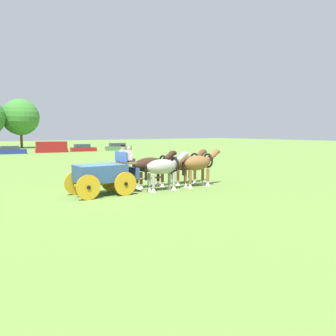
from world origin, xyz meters
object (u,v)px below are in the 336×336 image
at_px(draft_horse_lead_near, 186,163).
at_px(parked_vehicle_g, 118,147).
at_px(show_wagon, 103,173).
at_px(draft_horse_rear_near, 152,166).
at_px(draft_horse_lead_off, 199,164).
at_px(parked_vehicle_e, 52,147).
at_px(draft_horse_rear_off, 164,168).
at_px(parked_vehicle_d, 11,150).
at_px(parked_vehicle_f, 83,148).

bearing_deg(draft_horse_lead_near, parked_vehicle_g, 70.08).
relative_size(draft_horse_lead_near, parked_vehicle_g, 0.64).
bearing_deg(show_wagon, draft_horse_rear_near, 10.90).
height_order(draft_horse_lead_off, parked_vehicle_e, draft_horse_lead_off).
xyz_separation_m(draft_horse_rear_off, parked_vehicle_e, (4.87, 40.14, -0.47)).
xyz_separation_m(parked_vehicle_d, parked_vehicle_e, (6.10, 0.21, 0.34)).
height_order(show_wagon, draft_horse_lead_off, show_wagon).
bearing_deg(draft_horse_lead_off, parked_vehicle_f, 79.37).
relative_size(show_wagon, draft_horse_lead_near, 1.84).
distance_m(show_wagon, parked_vehicle_e, 40.37).
bearing_deg(parked_vehicle_e, draft_horse_rear_off, -96.91).
bearing_deg(parked_vehicle_g, parked_vehicle_e, 178.23).
height_order(parked_vehicle_d, parked_vehicle_e, parked_vehicle_e).
bearing_deg(parked_vehicle_e, draft_horse_rear_near, -97.16).
relative_size(draft_horse_rear_near, draft_horse_lead_off, 1.05).
height_order(parked_vehicle_e, parked_vehicle_g, parked_vehicle_e).
relative_size(draft_horse_lead_near, parked_vehicle_d, 0.67).
bearing_deg(parked_vehicle_f, parked_vehicle_e, -179.49).
relative_size(draft_horse_lead_near, parked_vehicle_f, 0.68).
relative_size(draft_horse_rear_near, parked_vehicle_d, 0.71).
bearing_deg(draft_horse_rear_off, draft_horse_rear_near, 90.47).
bearing_deg(draft_horse_rear_off, parked_vehicle_e, 83.09).
bearing_deg(show_wagon, parked_vehicle_e, 78.09).
bearing_deg(draft_horse_rear_off, parked_vehicle_g, 67.46).
bearing_deg(parked_vehicle_d, parked_vehicle_f, 1.28).
distance_m(parked_vehicle_d, parked_vehicle_f, 11.37).
bearing_deg(parked_vehicle_g, draft_horse_lead_off, -109.29).
height_order(draft_horse_rear_off, draft_horse_lead_off, draft_horse_lead_off).
xyz_separation_m(show_wagon, draft_horse_lead_off, (6.06, -0.62, 0.24)).
height_order(show_wagon, parked_vehicle_g, show_wagon).
bearing_deg(draft_horse_lead_off, parked_vehicle_d, 95.47).
distance_m(draft_horse_lead_off, parked_vehicle_d, 40.11).
relative_size(show_wagon, parked_vehicle_f, 1.24).
xyz_separation_m(draft_horse_lead_near, parked_vehicle_d, (-3.80, 38.62, -0.83)).
xyz_separation_m(draft_horse_rear_off, parked_vehicle_g, (16.51, 39.78, -0.78)).
bearing_deg(show_wagon, parked_vehicle_f, 71.02).
xyz_separation_m(parked_vehicle_f, parked_vehicle_g, (6.38, -0.41, 0.03)).
bearing_deg(parked_vehicle_d, draft_horse_rear_near, -88.19).
xyz_separation_m(draft_horse_lead_off, parked_vehicle_f, (7.54, 40.17, -0.88)).
relative_size(show_wagon, draft_horse_lead_off, 1.82).
bearing_deg(draft_horse_lead_near, parked_vehicle_d, 95.63).
xyz_separation_m(draft_horse_rear_near, parked_vehicle_d, (-1.22, 38.63, -0.83)).
relative_size(draft_horse_lead_near, draft_horse_lead_off, 0.99).
height_order(draft_horse_rear_near, draft_horse_lead_near, draft_horse_lead_near).
height_order(draft_horse_rear_off, parked_vehicle_e, draft_horse_rear_off).
height_order(draft_horse_lead_near, parked_vehicle_f, draft_horse_lead_near).
relative_size(draft_horse_rear_near, parked_vehicle_e, 0.62).
bearing_deg(draft_horse_rear_near, parked_vehicle_f, 75.38).
bearing_deg(draft_horse_lead_near, draft_horse_lead_off, -89.19).
height_order(parked_vehicle_e, parked_vehicle_f, parked_vehicle_e).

